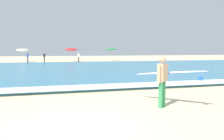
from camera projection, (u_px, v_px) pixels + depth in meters
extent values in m
plane|color=beige|center=(71.00, 127.00, 6.33)|extent=(160.00, 160.00, 0.00)
cube|color=teal|center=(45.00, 69.00, 24.57)|extent=(120.00, 28.00, 0.14)
cube|color=white|center=(55.00, 88.00, 11.78)|extent=(120.00, 1.72, 0.01)
cylinder|color=#338E56|center=(161.00, 95.00, 8.38)|extent=(0.15, 0.15, 0.88)
cylinder|color=#338E56|center=(163.00, 94.00, 8.53)|extent=(0.15, 0.15, 0.88)
cube|color=tan|center=(162.00, 73.00, 8.40)|extent=(0.40, 0.37, 0.60)
sphere|color=tan|center=(163.00, 59.00, 8.37)|extent=(0.22, 0.22, 0.22)
cylinder|color=tan|center=(159.00, 75.00, 8.22)|extent=(0.10, 0.10, 0.58)
cylinder|color=tan|center=(166.00, 71.00, 8.62)|extent=(0.31, 0.26, 0.51)
ellipsoid|color=white|center=(169.00, 73.00, 8.80)|extent=(1.80, 2.42, 0.35)
ellipsoid|color=blue|center=(169.00, 73.00, 8.80)|extent=(1.89, 2.52, 0.32)
cube|color=blue|center=(201.00, 78.00, 8.13)|extent=(0.10, 0.13, 0.14)
cylinder|color=beige|center=(22.00, 56.00, 42.35)|extent=(0.05, 0.05, 1.90)
ellipsoid|color=white|center=(22.00, 50.00, 42.27)|extent=(2.01, 2.02, 0.51)
cylinder|color=beige|center=(71.00, 56.00, 43.35)|extent=(0.05, 0.05, 1.99)
ellipsoid|color=red|center=(71.00, 49.00, 43.27)|extent=(2.18, 2.20, 0.58)
cylinder|color=beige|center=(111.00, 55.00, 46.67)|extent=(0.05, 0.05, 2.10)
ellipsoid|color=#23844C|center=(111.00, 49.00, 46.58)|extent=(2.03, 2.05, 0.53)
cylinder|color=#383842|center=(44.00, 59.00, 41.39)|extent=(0.20, 0.20, 0.84)
cube|color=black|center=(44.00, 55.00, 41.33)|extent=(0.32, 0.20, 0.54)
sphere|color=tan|center=(44.00, 53.00, 41.31)|extent=(0.20, 0.20, 0.20)
cylinder|color=#383842|center=(28.00, 60.00, 39.77)|extent=(0.20, 0.20, 0.84)
cube|color=#2D4CA5|center=(28.00, 55.00, 39.72)|extent=(0.32, 0.20, 0.54)
sphere|color=brown|center=(27.00, 53.00, 39.69)|extent=(0.20, 0.20, 0.20)
cylinder|color=#383842|center=(79.00, 59.00, 41.47)|extent=(0.20, 0.20, 0.84)
cube|color=white|center=(79.00, 55.00, 41.41)|extent=(0.32, 0.20, 0.54)
sphere|color=beige|center=(79.00, 53.00, 41.38)|extent=(0.20, 0.20, 0.20)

